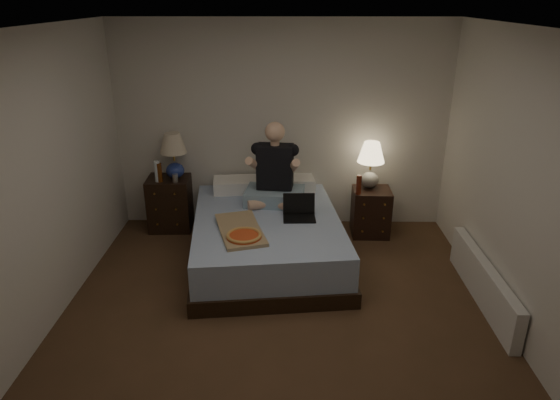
{
  "coord_description": "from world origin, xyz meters",
  "views": [
    {
      "loc": [
        0.07,
        -3.64,
        2.72
      ],
      "look_at": [
        0.0,
        0.9,
        0.85
      ],
      "focal_mm": 32.0,
      "sensor_mm": 36.0,
      "label": 1
    }
  ],
  "objects_px": {
    "water_bottle": "(157,171)",
    "beer_bottle_right": "(359,185)",
    "lamp_left": "(174,156)",
    "nightstand_left": "(170,203)",
    "lamp_right": "(370,165)",
    "beer_bottle_left": "(160,173)",
    "pizza_box": "(244,237)",
    "person": "(274,164)",
    "radiator": "(483,283)",
    "laptop": "(299,209)",
    "soda_can": "(175,178)",
    "bed": "(267,238)",
    "nightstand_right": "(371,212)"
  },
  "relations": [
    {
      "from": "water_bottle",
      "to": "beer_bottle_right",
      "type": "bearing_deg",
      "value": -3.87
    },
    {
      "from": "lamp_left",
      "to": "beer_bottle_right",
      "type": "bearing_deg",
      "value": -7.4
    },
    {
      "from": "nightstand_left",
      "to": "lamp_right",
      "type": "xyz_separation_m",
      "value": [
        2.44,
        -0.06,
        0.53
      ]
    },
    {
      "from": "water_bottle",
      "to": "beer_bottle_left",
      "type": "height_order",
      "value": "water_bottle"
    },
    {
      "from": "nightstand_left",
      "to": "pizza_box",
      "type": "bearing_deg",
      "value": -55.13
    },
    {
      "from": "lamp_left",
      "to": "person",
      "type": "relative_size",
      "value": 0.6
    },
    {
      "from": "pizza_box",
      "to": "radiator",
      "type": "distance_m",
      "value": 2.31
    },
    {
      "from": "lamp_left",
      "to": "water_bottle",
      "type": "height_order",
      "value": "lamp_left"
    },
    {
      "from": "lamp_left",
      "to": "beer_bottle_right",
      "type": "xyz_separation_m",
      "value": [
        2.19,
        -0.28,
        -0.25
      ]
    },
    {
      "from": "beer_bottle_left",
      "to": "beer_bottle_right",
      "type": "bearing_deg",
      "value": -3.68
    },
    {
      "from": "beer_bottle_left",
      "to": "laptop",
      "type": "relative_size",
      "value": 0.68
    },
    {
      "from": "soda_can",
      "to": "radiator",
      "type": "relative_size",
      "value": 0.06
    },
    {
      "from": "laptop",
      "to": "pizza_box",
      "type": "relative_size",
      "value": 0.45
    },
    {
      "from": "lamp_left",
      "to": "person",
      "type": "xyz_separation_m",
      "value": [
        1.21,
        -0.41,
        0.04
      ]
    },
    {
      "from": "beer_bottle_left",
      "to": "radiator",
      "type": "height_order",
      "value": "beer_bottle_left"
    },
    {
      "from": "lamp_left",
      "to": "beer_bottle_right",
      "type": "relative_size",
      "value": 2.43
    },
    {
      "from": "radiator",
      "to": "bed",
      "type": "bearing_deg",
      "value": 159.08
    },
    {
      "from": "soda_can",
      "to": "lamp_left",
      "type": "bearing_deg",
      "value": 100.47
    },
    {
      "from": "bed",
      "to": "nightstand_left",
      "type": "xyz_separation_m",
      "value": [
        -1.23,
        0.8,
        0.07
      ]
    },
    {
      "from": "lamp_left",
      "to": "nightstand_left",
      "type": "bearing_deg",
      "value": 180.0
    },
    {
      "from": "bed",
      "to": "water_bottle",
      "type": "distance_m",
      "value": 1.58
    },
    {
      "from": "lamp_right",
      "to": "nightstand_right",
      "type": "bearing_deg",
      "value": -73.05
    },
    {
      "from": "lamp_right",
      "to": "person",
      "type": "distance_m",
      "value": 1.19
    },
    {
      "from": "pizza_box",
      "to": "nightstand_left",
      "type": "bearing_deg",
      "value": 110.73
    },
    {
      "from": "water_bottle",
      "to": "laptop",
      "type": "relative_size",
      "value": 0.74
    },
    {
      "from": "lamp_right",
      "to": "soda_can",
      "type": "bearing_deg",
      "value": -178.1
    },
    {
      "from": "beer_bottle_left",
      "to": "lamp_right",
      "type": "bearing_deg",
      "value": 1.65
    },
    {
      "from": "beer_bottle_right",
      "to": "soda_can",
      "type": "bearing_deg",
      "value": 176.14
    },
    {
      "from": "lamp_left",
      "to": "radiator",
      "type": "bearing_deg",
      "value": -26.43
    },
    {
      "from": "lamp_right",
      "to": "person",
      "type": "bearing_deg",
      "value": -162.88
    },
    {
      "from": "soda_can",
      "to": "lamp_right",
      "type": "bearing_deg",
      "value": 1.9
    },
    {
      "from": "nightstand_left",
      "to": "lamp_left",
      "type": "bearing_deg",
      "value": -2.27
    },
    {
      "from": "lamp_right",
      "to": "person",
      "type": "xyz_separation_m",
      "value": [
        -1.13,
        -0.35,
        0.12
      ]
    },
    {
      "from": "bed",
      "to": "lamp_right",
      "type": "relative_size",
      "value": 3.66
    },
    {
      "from": "beer_bottle_right",
      "to": "laptop",
      "type": "bearing_deg",
      "value": -140.6
    },
    {
      "from": "pizza_box",
      "to": "laptop",
      "type": "bearing_deg",
      "value": 26.55
    },
    {
      "from": "pizza_box",
      "to": "beer_bottle_left",
      "type": "bearing_deg",
      "value": 115.28
    },
    {
      "from": "nightstand_right",
      "to": "person",
      "type": "height_order",
      "value": "person"
    },
    {
      "from": "lamp_left",
      "to": "pizza_box",
      "type": "xyz_separation_m",
      "value": [
        0.94,
        -1.37,
        -0.39
      ]
    },
    {
      "from": "bed",
      "to": "nightstand_right",
      "type": "height_order",
      "value": "nightstand_right"
    },
    {
      "from": "water_bottle",
      "to": "soda_can",
      "type": "xyz_separation_m",
      "value": [
        0.21,
        -0.01,
        -0.07
      ]
    },
    {
      "from": "nightstand_right",
      "to": "lamp_left",
      "type": "distance_m",
      "value": 2.46
    },
    {
      "from": "laptop",
      "to": "soda_can",
      "type": "bearing_deg",
      "value": 152.04
    },
    {
      "from": "nightstand_right",
      "to": "beer_bottle_left",
      "type": "relative_size",
      "value": 2.5
    },
    {
      "from": "soda_can",
      "to": "water_bottle",
      "type": "bearing_deg",
      "value": 176.09
    },
    {
      "from": "person",
      "to": "water_bottle",
      "type": "bearing_deg",
      "value": 174.94
    },
    {
      "from": "lamp_right",
      "to": "laptop",
      "type": "relative_size",
      "value": 1.65
    },
    {
      "from": "nightstand_right",
      "to": "beer_bottle_right",
      "type": "distance_m",
      "value": 0.46
    },
    {
      "from": "person",
      "to": "lamp_right",
      "type": "bearing_deg",
      "value": 23.6
    },
    {
      "from": "bed",
      "to": "water_bottle",
      "type": "relative_size",
      "value": 8.2
    }
  ]
}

